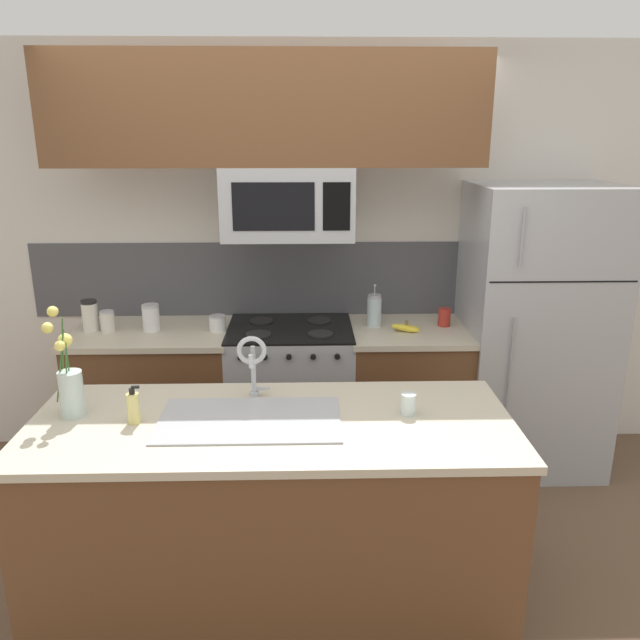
{
  "coord_description": "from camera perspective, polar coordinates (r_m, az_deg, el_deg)",
  "views": [
    {
      "loc": [
        0.09,
        -2.73,
        2.07
      ],
      "look_at": [
        0.17,
        0.27,
        1.16
      ],
      "focal_mm": 35.0,
      "sensor_mm": 36.0,
      "label": 1
    }
  ],
  "objects": [
    {
      "name": "storage_jar_tall",
      "position": [
        4.01,
        -20.27,
        0.39
      ],
      "size": [
        0.09,
        0.09,
        0.19
      ],
      "color": "silver",
      "rests_on": "back_counter_left"
    },
    {
      "name": "microwave",
      "position": [
        3.63,
        -2.94,
        10.66
      ],
      "size": [
        0.74,
        0.4,
        0.41
      ],
      "color": "#A8AAAF"
    },
    {
      "name": "dish_soap_bottle",
      "position": [
        2.71,
        -16.7,
        -7.67
      ],
      "size": [
        0.06,
        0.05,
        0.16
      ],
      "color": "#DBCC75",
      "rests_on": "island_counter"
    },
    {
      "name": "spare_glass",
      "position": [
        2.7,
        8.07,
        -7.63
      ],
      "size": [
        0.06,
        0.06,
        0.09
      ],
      "color": "silver",
      "rests_on": "island_counter"
    },
    {
      "name": "banana_bunch",
      "position": [
        3.8,
        7.91,
        -0.72
      ],
      "size": [
        0.19,
        0.12,
        0.08
      ],
      "color": "yellow",
      "rests_on": "back_counter_right"
    },
    {
      "name": "flower_vase",
      "position": [
        2.84,
        -21.89,
        -5.66
      ],
      "size": [
        0.14,
        0.16,
        0.47
      ],
      "color": "silver",
      "rests_on": "island_counter"
    },
    {
      "name": "coffee_tin",
      "position": [
        3.94,
        11.3,
        0.25
      ],
      "size": [
        0.08,
        0.08,
        0.11
      ],
      "primitive_type": "cylinder",
      "color": "#B22D23",
      "rests_on": "back_counter_right"
    },
    {
      "name": "back_counter_right",
      "position": [
        4.03,
        7.88,
        -6.93
      ],
      "size": [
        0.73,
        0.65,
        0.91
      ],
      "color": "brown",
      "rests_on": "ground"
    },
    {
      "name": "stove_range",
      "position": [
        3.97,
        -2.67,
        -7.03
      ],
      "size": [
        0.76,
        0.64,
        0.93
      ],
      "color": "#A8AAAF",
      "rests_on": "ground"
    },
    {
      "name": "splash_band",
      "position": [
        4.06,
        -2.72,
        3.76
      ],
      "size": [
        3.32,
        0.01,
        0.48
      ],
      "primitive_type": "cube",
      "color": "#4C4C51",
      "rests_on": "rear_partition"
    },
    {
      "name": "rear_partition",
      "position": [
        4.09,
        1.5,
        6.01
      ],
      "size": [
        5.2,
        0.1,
        2.6
      ],
      "primitive_type": "cube",
      "color": "silver",
      "rests_on": "ground"
    },
    {
      "name": "kitchen_sink",
      "position": [
        2.69,
        -6.4,
        -10.44
      ],
      "size": [
        0.76,
        0.43,
        0.16
      ],
      "color": "#ADAFB5",
      "rests_on": "island_counter"
    },
    {
      "name": "island_counter",
      "position": [
        2.88,
        -4.24,
        -17.27
      ],
      "size": [
        2.03,
        0.82,
        0.91
      ],
      "color": "brown",
      "rests_on": "ground"
    },
    {
      "name": "ground_plane",
      "position": [
        3.43,
        -2.85,
        -20.3
      ],
      "size": [
        10.0,
        10.0,
        0.0
      ],
      "primitive_type": "plane",
      "color": "brown"
    },
    {
      "name": "storage_jar_medium",
      "position": [
        3.96,
        -18.86,
        -0.11
      ],
      "size": [
        0.08,
        0.08,
        0.13
      ],
      "color": "silver",
      "rests_on": "back_counter_left"
    },
    {
      "name": "storage_jar_squat",
      "position": [
        3.83,
        -9.36,
        -0.28
      ],
      "size": [
        0.1,
        0.1,
        0.09
      ],
      "color": "silver",
      "rests_on": "back_counter_left"
    },
    {
      "name": "storage_jar_short",
      "position": [
        3.91,
        -15.2,
        0.22
      ],
      "size": [
        0.1,
        0.1,
        0.16
      ],
      "color": "silver",
      "rests_on": "back_counter_left"
    },
    {
      "name": "upper_cabinet_band",
      "position": [
        3.59,
        -4.94,
        18.6
      ],
      "size": [
        2.39,
        0.34,
        0.6
      ],
      "primitive_type": "cube",
      "color": "brown"
    },
    {
      "name": "refrigerator",
      "position": [
        4.09,
        18.92,
        -0.84
      ],
      "size": [
        0.85,
        0.74,
        1.78
      ],
      "color": "#A8AAAF",
      "rests_on": "ground"
    },
    {
      "name": "back_counter_left",
      "position": [
        4.08,
        -14.67,
        -7.01
      ],
      "size": [
        0.96,
        0.65,
        0.91
      ],
      "color": "brown",
      "rests_on": "ground"
    },
    {
      "name": "french_press",
      "position": [
        3.87,
        4.98,
        0.88
      ],
      "size": [
        0.09,
        0.09,
        0.27
      ],
      "color": "silver",
      "rests_on": "back_counter_right"
    },
    {
      "name": "sink_faucet",
      "position": [
        2.78,
        -6.21,
        -3.51
      ],
      "size": [
        0.14,
        0.14,
        0.31
      ],
      "color": "#B7BABF",
      "rests_on": "island_counter"
    }
  ]
}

